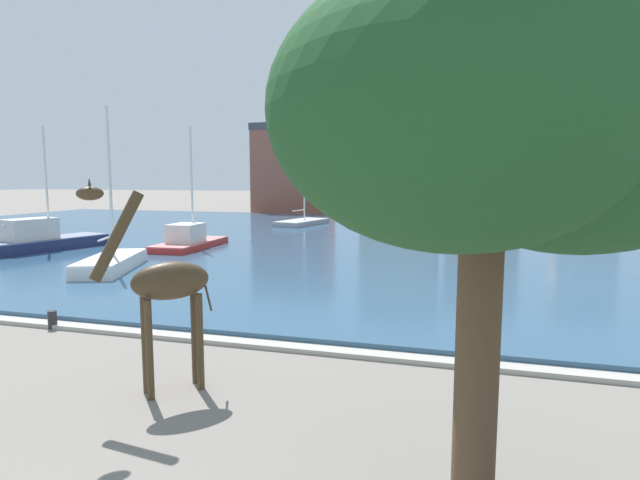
# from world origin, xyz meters

# --- Properties ---
(harbor_water) EXTENTS (86.33, 42.46, 0.24)m
(harbor_water) POSITION_xyz_m (0.00, 30.70, 0.12)
(harbor_water) COLOR #2D5170
(harbor_water) RESTS_ON ground
(quay_edge_coping) EXTENTS (86.33, 0.50, 0.12)m
(quay_edge_coping) POSITION_xyz_m (0.00, 9.22, 0.06)
(quay_edge_coping) COLOR #ADA89E
(quay_edge_coping) RESTS_ON ground
(giraffe_statue) EXTENTS (1.91, 1.95, 4.18)m
(giraffe_statue) POSITION_xyz_m (-1.96, 6.17, 2.14)
(giraffe_statue) COLOR #42331E
(giraffe_statue) RESTS_ON ground
(sailboat_red) EXTENTS (2.41, 6.60, 7.02)m
(sailboat_red) POSITION_xyz_m (-11.50, 23.81, 0.53)
(sailboat_red) COLOR red
(sailboat_red) RESTS_ON ground
(sailboat_navy) EXTENTS (3.90, 8.46, 6.93)m
(sailboat_navy) POSITION_xyz_m (-18.57, 20.68, 0.65)
(sailboat_navy) COLOR navy
(sailboat_navy) RESTS_ON ground
(sailboat_orange) EXTENTS (3.25, 9.20, 6.89)m
(sailboat_orange) POSITION_xyz_m (11.49, 41.08, 0.37)
(sailboat_orange) COLOR orange
(sailboat_orange) RESTS_ON ground
(sailboat_grey) EXTENTS (3.54, 6.75, 8.92)m
(sailboat_grey) POSITION_xyz_m (-9.69, 39.39, 0.37)
(sailboat_grey) COLOR #939399
(sailboat_grey) RESTS_ON ground
(sailboat_white) EXTENTS (3.52, 5.99, 7.21)m
(sailboat_white) POSITION_xyz_m (-11.25, 16.69, 0.45)
(sailboat_white) COLOR white
(sailboat_white) RESTS_ON ground
(shade_tree) EXTENTS (4.87, 5.32, 6.36)m
(shade_tree) POSITION_xyz_m (3.88, 3.75, 4.83)
(shade_tree) COLOR brown
(shade_tree) RESTS_ON ground
(mooring_bollard) EXTENTS (0.24, 0.24, 0.50)m
(mooring_bollard) POSITION_xyz_m (-7.46, 9.07, 0.25)
(mooring_bollard) COLOR #232326
(mooring_bollard) RESTS_ON ground
(townhouse_wide_warehouse) EXTENTS (9.04, 5.17, 10.40)m
(townhouse_wide_warehouse) POSITION_xyz_m (-16.26, 55.52, 5.22)
(townhouse_wide_warehouse) COLOR #8E5142
(townhouse_wide_warehouse) RESTS_ON ground
(townhouse_end_terrace) EXTENTS (8.66, 6.06, 12.67)m
(townhouse_end_terrace) POSITION_xyz_m (-3.86, 57.58, 6.35)
(townhouse_end_terrace) COLOR tan
(townhouse_end_terrace) RESTS_ON ground
(townhouse_narrow_midrow) EXTENTS (7.71, 7.03, 10.94)m
(townhouse_narrow_midrow) POSITION_xyz_m (5.10, 57.72, 5.49)
(townhouse_narrow_midrow) COLOR tan
(townhouse_narrow_midrow) RESTS_ON ground
(townhouse_corner_house) EXTENTS (5.58, 5.96, 10.00)m
(townhouse_corner_house) POSITION_xyz_m (14.89, 54.98, 5.01)
(townhouse_corner_house) COLOR beige
(townhouse_corner_house) RESTS_ON ground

